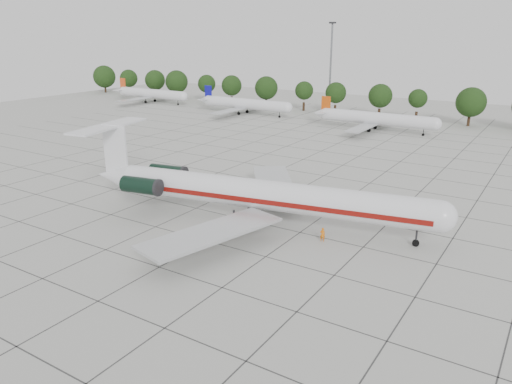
% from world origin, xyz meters
% --- Properties ---
extents(ground, '(260.00, 260.00, 0.00)m').
position_xyz_m(ground, '(0.00, 0.00, 0.00)').
color(ground, '#B9B9B1').
rests_on(ground, ground).
extents(apron_joints, '(170.00, 170.00, 0.02)m').
position_xyz_m(apron_joints, '(0.00, 15.00, 0.01)').
color(apron_joints, '#383838').
rests_on(apron_joints, ground).
extents(main_airliner, '(47.06, 36.70, 11.14)m').
position_xyz_m(main_airliner, '(0.78, -0.36, 3.93)').
color(main_airliner, silver).
rests_on(main_airliner, ground).
extents(ground_crew, '(0.71, 0.59, 1.67)m').
position_xyz_m(ground_crew, '(11.38, -0.94, 0.84)').
color(ground_crew, orange).
rests_on(ground_crew, ground).
extents(bg_airliner_a, '(28.24, 27.20, 7.40)m').
position_xyz_m(bg_airliner_a, '(-86.03, 73.52, 2.91)').
color(bg_airliner_a, silver).
rests_on(bg_airliner_a, ground).
extents(bg_airliner_b, '(28.24, 27.20, 7.40)m').
position_xyz_m(bg_airliner_b, '(-46.43, 70.27, 2.91)').
color(bg_airliner_b, silver).
rests_on(bg_airliner_b, ground).
extents(bg_airliner_c, '(28.24, 27.20, 7.40)m').
position_xyz_m(bg_airliner_c, '(-6.04, 66.17, 2.91)').
color(bg_airliner_c, silver).
rests_on(bg_airliner_c, ground).
extents(tree_line, '(249.86, 8.44, 10.22)m').
position_xyz_m(tree_line, '(-11.68, 85.00, 5.98)').
color(tree_line, '#332114').
rests_on(tree_line, ground).
extents(floodlight_mast, '(1.60, 1.60, 25.45)m').
position_xyz_m(floodlight_mast, '(-30.00, 92.00, 14.28)').
color(floodlight_mast, slate).
rests_on(floodlight_mast, ground).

